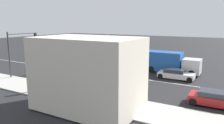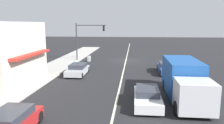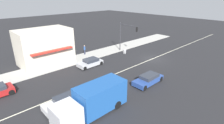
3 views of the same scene
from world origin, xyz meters
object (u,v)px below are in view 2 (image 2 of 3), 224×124
pedestrian (42,61)px  van_white (147,97)px  warning_aframe_sign (89,59)px  delivery_truck (184,80)px  traffic_signal_main (86,35)px  sedan_silver (78,70)px  coupe_blue (166,68)px

pedestrian → van_white: size_ratio=0.42×
warning_aframe_sign → delivery_truck: bearing=124.0°
delivery_truck → van_white: bearing=29.7°
traffic_signal_main → van_white: (-8.32, 18.02, -3.31)m
pedestrian → sedan_silver: bearing=154.1°
coupe_blue → van_white: (2.80, 10.49, -0.01)m
pedestrian → delivery_truck: (-15.18, 9.47, 0.40)m
coupe_blue → van_white: bearing=75.1°
pedestrian → coupe_blue: pedestrian is taller
delivery_truck → sedan_silver: size_ratio=1.85×
coupe_blue → van_white: van_white is taller
traffic_signal_main → pedestrian: traffic_signal_main is taller
traffic_signal_main → pedestrian: (4.06, 6.95, -2.83)m
sedan_silver → van_white: size_ratio=0.95×
pedestrian → coupe_blue: size_ratio=0.40×
pedestrian → coupe_blue: 15.20m
delivery_truck → pedestrian: bearing=-32.0°
delivery_truck → van_white: size_ratio=1.76×
traffic_signal_main → pedestrian: size_ratio=3.13×
sedan_silver → van_white: bearing=130.1°
van_white → coupe_blue: bearing=-104.9°
delivery_truck → sedan_silver: delivery_truck is taller
pedestrian → van_white: (-12.38, 11.07, -0.47)m
traffic_signal_main → warning_aframe_sign: bearing=126.5°
pedestrian → coupe_blue: (-15.18, 0.57, -0.47)m
warning_aframe_sign → coupe_blue: (-10.49, 6.67, 0.18)m
warning_aframe_sign → van_white: (-7.69, 17.16, 0.17)m
warning_aframe_sign → van_white: van_white is taller
delivery_truck → coupe_blue: delivery_truck is taller
traffic_signal_main → warning_aframe_sign: (-0.63, 0.85, -3.47)m
delivery_truck → coupe_blue: (0.00, -8.90, -0.87)m
delivery_truck → van_white: (2.80, 1.60, -0.88)m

